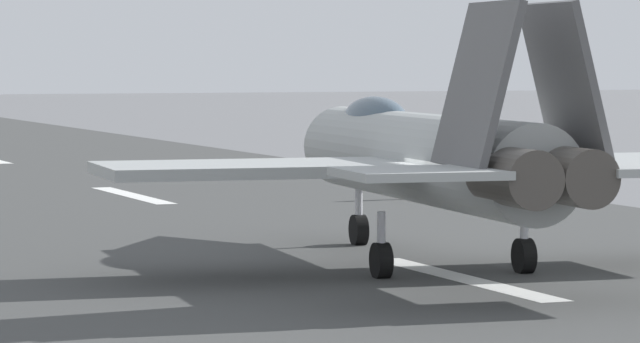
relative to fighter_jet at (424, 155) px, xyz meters
The scene contains 5 objects.
ground_plane 3.67m from the fighter_jet, behind, with size 400.00×400.00×0.00m, color slate.
runway_strip 3.67m from the fighter_jet, behind, with size 240.00×26.00×0.02m.
fighter_jet is the anchor object (origin of this frame).
crew_person 19.41m from the fighter_jet, 24.59° to the right, with size 0.39×0.68×1.71m.
marker_cone_far 25.79m from the fighter_jet, 30.38° to the right, with size 0.44×0.44×0.55m, color orange.
Camera 1 is at (-33.67, 16.77, 4.57)m, focal length 102.83 mm.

